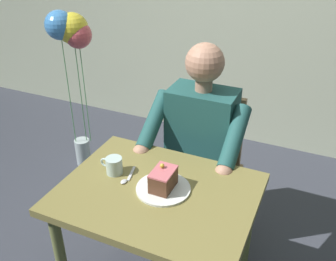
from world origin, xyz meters
TOP-DOWN VIEW (x-y plane):
  - dining_table at (0.00, 0.00)m, footprint 0.85×0.65m
  - chair at (0.00, -0.66)m, footprint 0.42×0.42m
  - seated_person at (0.00, -0.49)m, footprint 0.53×0.58m
  - dessert_plate at (-0.02, -0.02)m, footprint 0.24×0.24m
  - cake_slice at (-0.02, -0.02)m, footprint 0.09×0.13m
  - coffee_cup at (0.24, -0.04)m, footprint 0.11×0.08m
  - dessert_spoon at (0.16, -0.02)m, footprint 0.04×0.14m
  - balloon_display at (1.10, -0.91)m, footprint 0.30×0.26m

SIDE VIEW (x-z plane):
  - chair at x=0.00m, z-range 0.04..0.92m
  - dining_table at x=0.00m, z-range 0.26..1.00m
  - seated_person at x=0.00m, z-range 0.02..1.26m
  - dessert_spoon at x=0.16m, z-range 0.74..0.75m
  - dessert_plate at x=-0.02m, z-range 0.74..0.75m
  - coffee_cup at x=0.24m, z-range 0.74..0.82m
  - cake_slice at x=-0.02m, z-range 0.74..0.85m
  - balloon_display at x=1.10m, z-range 0.38..1.62m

